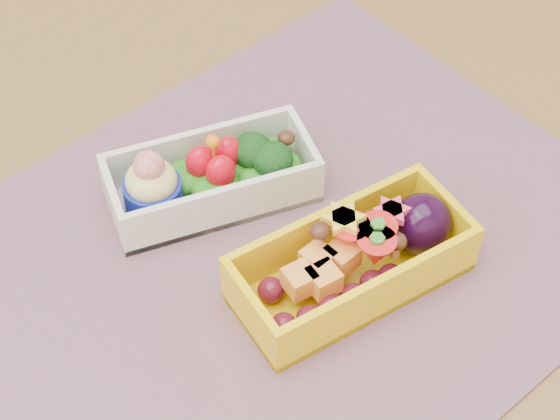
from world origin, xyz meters
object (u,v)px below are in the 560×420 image
table (298,307)px  bento_white (211,178)px  placemat (274,256)px  bento_yellow (356,260)px

table → bento_white: bento_white is taller
placemat → bento_yellow: (0.04, -0.04, 0.02)m
table → placemat: 0.11m
placemat → bento_white: 0.07m
bento_white → bento_yellow: (0.05, -0.11, 0.00)m
placemat → bento_white: size_ratio=3.10×
bento_yellow → table: bearing=94.3°
placemat → bento_white: bento_white is taller
table → bento_yellow: size_ratio=7.47×
placemat → bento_white: bearing=102.1°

